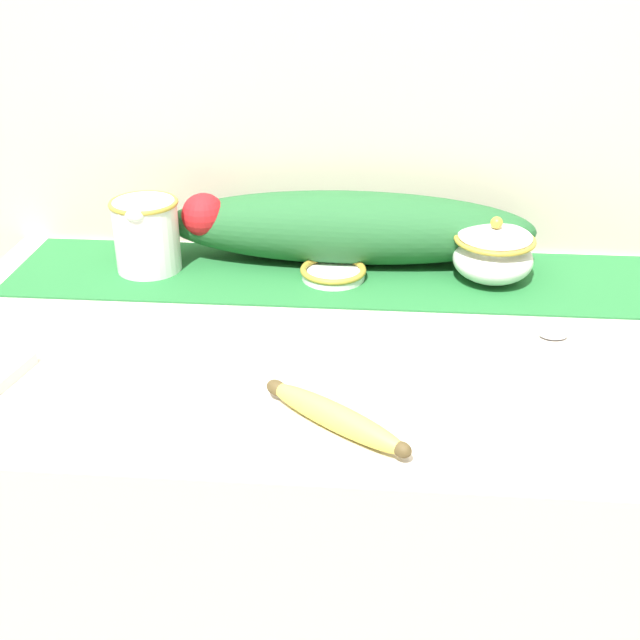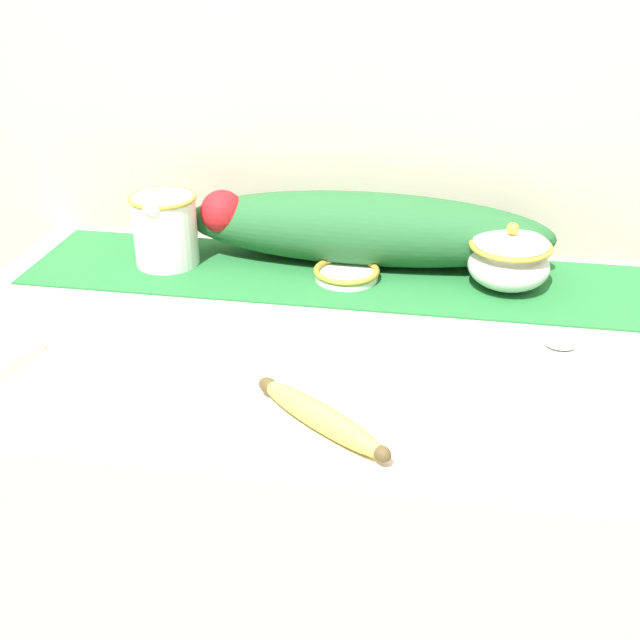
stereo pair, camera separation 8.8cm
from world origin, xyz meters
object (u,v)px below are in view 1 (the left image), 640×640
Objects in this scene: cream_pitcher at (147,233)px; sugar_bowl at (493,253)px; small_dish at (333,272)px; banana at (335,416)px; spoon at (547,335)px.

cream_pitcher is 1.02× the size of sugar_bowl.
banana is at bearing -86.03° from small_dish.
cream_pitcher is 0.56m from banana.
small_dish reaches higher than spoon.
sugar_bowl is at bearing 3.09° from small_dish.
small_dish is (0.31, -0.02, -0.05)m from cream_pitcher.
cream_pitcher is at bearing 179.86° from sugar_bowl.
spoon is at bearing -28.70° from small_dish.
spoon is (0.29, 0.25, -0.01)m from banana.
banana is at bearing -140.88° from spoon.
sugar_bowl reaches higher than spoon.
sugar_bowl is at bearing -0.14° from cream_pitcher.
cream_pitcher is 1.23× the size of small_dish.
sugar_bowl is 0.20m from spoon.
cream_pitcher reaches higher than banana.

